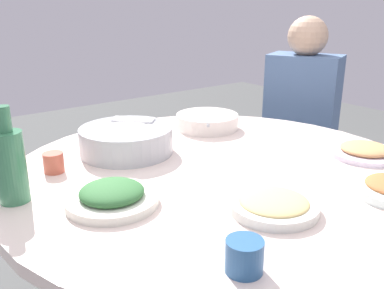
{
  "coord_description": "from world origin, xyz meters",
  "views": [
    {
      "loc": [
        0.92,
        -0.81,
        1.25
      ],
      "look_at": [
        -0.17,
        0.03,
        0.78
      ],
      "focal_mm": 39.53,
      "sensor_mm": 36.0,
      "label": 1
    }
  ],
  "objects_px": {
    "dish_noodles": "(274,204)",
    "round_dining_table": "(217,205)",
    "diner_left": "(302,108)",
    "rice_bowl": "(126,139)",
    "tea_cup_side": "(54,163)",
    "soup_bowl": "(207,122)",
    "dish_shrimp": "(365,151)",
    "dish_greens": "(112,196)",
    "green_bottle": "(10,164)",
    "stool_for_diner_left": "(293,203)",
    "tea_cup_near": "(244,256)"
  },
  "relations": [
    {
      "from": "dish_noodles",
      "to": "round_dining_table",
      "type": "bearing_deg",
      "value": 166.21
    },
    {
      "from": "soup_bowl",
      "to": "dish_noodles",
      "type": "height_order",
      "value": "soup_bowl"
    },
    {
      "from": "tea_cup_side",
      "to": "diner_left",
      "type": "distance_m",
      "value": 1.3
    },
    {
      "from": "tea_cup_near",
      "to": "rice_bowl",
      "type": "bearing_deg",
      "value": 168.18
    },
    {
      "from": "round_dining_table",
      "to": "tea_cup_side",
      "type": "bearing_deg",
      "value": -124.76
    },
    {
      "from": "soup_bowl",
      "to": "rice_bowl",
      "type": "bearing_deg",
      "value": -82.03
    },
    {
      "from": "dish_noodles",
      "to": "dish_greens",
      "type": "relative_size",
      "value": 0.93
    },
    {
      "from": "green_bottle",
      "to": "tea_cup_near",
      "type": "height_order",
      "value": "green_bottle"
    },
    {
      "from": "tea_cup_near",
      "to": "dish_noodles",
      "type": "bearing_deg",
      "value": 119.95
    },
    {
      "from": "soup_bowl",
      "to": "dish_noodles",
      "type": "bearing_deg",
      "value": -26.4
    },
    {
      "from": "round_dining_table",
      "to": "tea_cup_side",
      "type": "xyz_separation_m",
      "value": [
        -0.29,
        -0.41,
        0.16
      ]
    },
    {
      "from": "rice_bowl",
      "to": "tea_cup_side",
      "type": "bearing_deg",
      "value": -85.66
    },
    {
      "from": "stool_for_diner_left",
      "to": "round_dining_table",
      "type": "bearing_deg",
      "value": -66.69
    },
    {
      "from": "rice_bowl",
      "to": "tea_cup_side",
      "type": "xyz_separation_m",
      "value": [
        0.02,
        -0.26,
        -0.02
      ]
    },
    {
      "from": "dish_noodles",
      "to": "dish_greens",
      "type": "height_order",
      "value": "dish_greens"
    },
    {
      "from": "dish_greens",
      "to": "stool_for_diner_left",
      "type": "distance_m",
      "value": 1.43
    },
    {
      "from": "dish_noodles",
      "to": "stool_for_diner_left",
      "type": "distance_m",
      "value": 1.29
    },
    {
      "from": "stool_for_diner_left",
      "to": "diner_left",
      "type": "relative_size",
      "value": 0.56
    },
    {
      "from": "rice_bowl",
      "to": "dish_greens",
      "type": "relative_size",
      "value": 1.32
    },
    {
      "from": "rice_bowl",
      "to": "stool_for_diner_left",
      "type": "relative_size",
      "value": 0.75
    },
    {
      "from": "dish_greens",
      "to": "diner_left",
      "type": "xyz_separation_m",
      "value": [
        -0.4,
        1.25,
        -0.03
      ]
    },
    {
      "from": "dish_greens",
      "to": "dish_noodles",
      "type": "bearing_deg",
      "value": 47.46
    },
    {
      "from": "round_dining_table",
      "to": "diner_left",
      "type": "bearing_deg",
      "value": 113.31
    },
    {
      "from": "round_dining_table",
      "to": "tea_cup_side",
      "type": "height_order",
      "value": "tea_cup_side"
    },
    {
      "from": "dish_shrimp",
      "to": "soup_bowl",
      "type": "bearing_deg",
      "value": -159.08
    },
    {
      "from": "tea_cup_near",
      "to": "diner_left",
      "type": "bearing_deg",
      "value": 124.26
    },
    {
      "from": "round_dining_table",
      "to": "dish_noodles",
      "type": "xyz_separation_m",
      "value": [
        0.29,
        -0.07,
        0.14
      ]
    },
    {
      "from": "tea_cup_near",
      "to": "tea_cup_side",
      "type": "xyz_separation_m",
      "value": [
        -0.71,
        -0.11,
        -0.0
      ]
    },
    {
      "from": "rice_bowl",
      "to": "dish_noodles",
      "type": "distance_m",
      "value": 0.61
    },
    {
      "from": "round_dining_table",
      "to": "dish_greens",
      "type": "relative_size",
      "value": 5.48
    },
    {
      "from": "rice_bowl",
      "to": "tea_cup_near",
      "type": "height_order",
      "value": "rice_bowl"
    },
    {
      "from": "tea_cup_near",
      "to": "dish_shrimp",
      "type": "bearing_deg",
      "value": 105.61
    },
    {
      "from": "soup_bowl",
      "to": "stool_for_diner_left",
      "type": "relative_size",
      "value": 0.6
    },
    {
      "from": "round_dining_table",
      "to": "tea_cup_side",
      "type": "relative_size",
      "value": 21.33
    },
    {
      "from": "round_dining_table",
      "to": "dish_noodles",
      "type": "height_order",
      "value": "dish_noodles"
    },
    {
      "from": "tea_cup_near",
      "to": "dish_greens",
      "type": "bearing_deg",
      "value": -170.38
    },
    {
      "from": "diner_left",
      "to": "tea_cup_side",
      "type": "bearing_deg",
      "value": -85.91
    },
    {
      "from": "dish_noodles",
      "to": "tea_cup_near",
      "type": "height_order",
      "value": "tea_cup_near"
    },
    {
      "from": "round_dining_table",
      "to": "soup_bowl",
      "type": "distance_m",
      "value": 0.47
    },
    {
      "from": "round_dining_table",
      "to": "dish_greens",
      "type": "bearing_deg",
      "value": -87.38
    },
    {
      "from": "tea_cup_near",
      "to": "tea_cup_side",
      "type": "height_order",
      "value": "tea_cup_near"
    },
    {
      "from": "round_dining_table",
      "to": "diner_left",
      "type": "xyz_separation_m",
      "value": [
        -0.38,
        0.88,
        0.12
      ]
    },
    {
      "from": "rice_bowl",
      "to": "diner_left",
      "type": "distance_m",
      "value": 1.04
    },
    {
      "from": "tea_cup_near",
      "to": "stool_for_diner_left",
      "type": "xyz_separation_m",
      "value": [
        -0.81,
        1.18,
        -0.57
      ]
    },
    {
      "from": "dish_shrimp",
      "to": "dish_noodles",
      "type": "relative_size",
      "value": 1.06
    },
    {
      "from": "dish_shrimp",
      "to": "dish_greens",
      "type": "distance_m",
      "value": 0.87
    },
    {
      "from": "dish_greens",
      "to": "green_bottle",
      "type": "bearing_deg",
      "value": -131.96
    },
    {
      "from": "soup_bowl",
      "to": "dish_noodles",
      "type": "xyz_separation_m",
      "value": [
        0.66,
        -0.33,
        -0.01
      ]
    },
    {
      "from": "dish_noodles",
      "to": "green_bottle",
      "type": "height_order",
      "value": "green_bottle"
    },
    {
      "from": "rice_bowl",
      "to": "tea_cup_side",
      "type": "relative_size",
      "value": 5.14
    }
  ]
}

